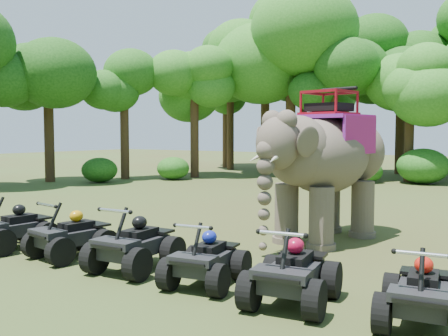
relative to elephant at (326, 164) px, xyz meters
The scene contains 20 objects.
ground 4.17m from the elephant, 119.26° to the right, with size 110.00×110.00×0.00m, color #47381E.
elephant is the anchor object (origin of this frame).
atv_0 7.79m from the elephant, 139.68° to the right, with size 1.26×1.73×1.28m, color black, non-canonical shape.
atv_1 6.40m from the elephant, 130.03° to the right, with size 1.25×1.71×1.27m, color black, non-canonical shape.
atv_2 5.41m from the elephant, 113.95° to the right, with size 1.30×1.78×1.32m, color black, non-canonical shape.
atv_3 5.03m from the elephant, 94.35° to the right, with size 1.18×1.61×1.19m, color black, non-canonical shape.
atv_4 5.25m from the elephant, 74.44° to the right, with size 1.27×1.74×1.29m, color black, non-canonical shape.
atv_5 5.94m from the elephant, 55.10° to the right, with size 1.18×1.61×1.20m, color black, non-canonical shape.
tree_0 17.30m from the elephant, 96.01° to the left, with size 5.01×5.01×7.15m, color #195114, non-canonical shape.
tree_22 19.83m from the elephant, 162.00° to the left, with size 5.73×5.73×8.19m, color #195114, non-canonical shape.
tree_23 19.14m from the elephant, 149.52° to the left, with size 4.93×4.93×7.05m, color #195114, non-canonical shape.
tree_24 18.81m from the elephant, 136.64° to the left, with size 5.19×5.19×7.41m, color #195114, non-canonical shape.
tree_25 21.94m from the elephant, 122.36° to the left, with size 6.72×6.72×9.60m, color #195114, non-canonical shape.
tree_26 17.55m from the elephant, 110.03° to the left, with size 5.12×5.12×7.31m, color #195114, non-canonical shape.
tree_27 27.08m from the elephant, 115.21° to the left, with size 6.91×6.91×9.87m, color #195114, non-canonical shape.
tree_29 27.41m from the elephant, 128.06° to the left, with size 6.82×6.82×9.75m, color #195114, non-canonical shape.
tree_30 22.96m from the elephant, 99.11° to the left, with size 6.73×6.73×9.61m, color #195114, non-canonical shape.
tree_33 24.98m from the elephant, 127.86° to the left, with size 5.40×5.40×7.72m, color #195114, non-canonical shape.
tree_34 28.32m from the elephant, 109.85° to the left, with size 5.88×5.88×8.40m, color #195114, non-canonical shape.
tree_39 19.54m from the elephant, 118.09° to the left, with size 7.70×7.70×11.00m, color #195114, non-canonical shape.
Camera 1 is at (6.51, -8.85, 2.74)m, focal length 40.00 mm.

